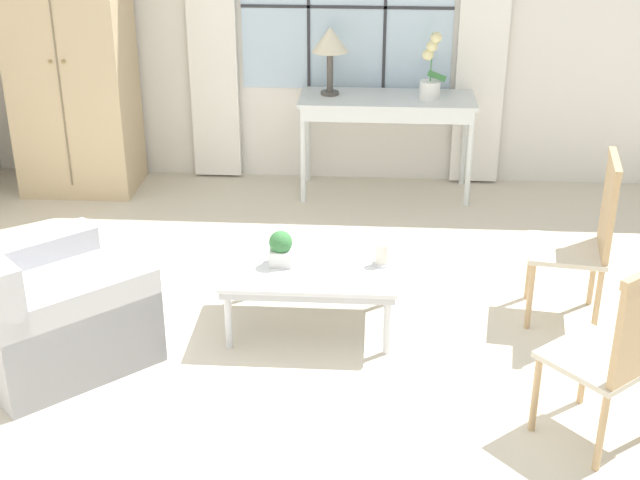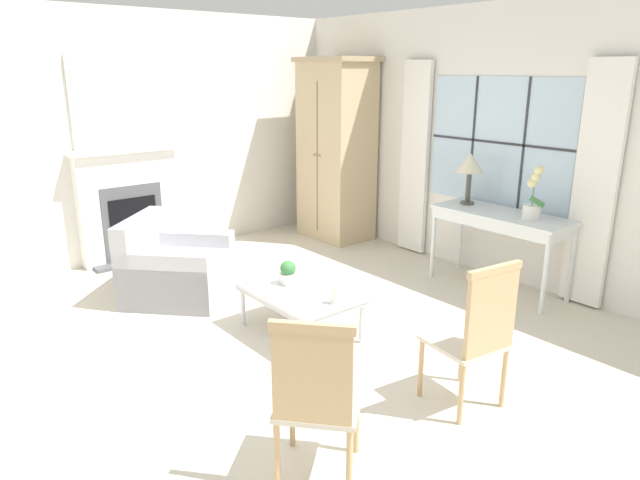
# 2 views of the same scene
# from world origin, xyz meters

# --- Properties ---
(ground_plane) EXTENTS (14.00, 14.00, 0.00)m
(ground_plane) POSITION_xyz_m (0.00, 0.00, 0.00)
(ground_plane) COLOR beige
(wall_back_windowed) EXTENTS (7.20, 0.14, 2.80)m
(wall_back_windowed) POSITION_xyz_m (0.00, 3.02, 1.38)
(wall_back_windowed) COLOR silver
(wall_back_windowed) RESTS_ON ground_plane
(armoire) EXTENTS (0.97, 0.68, 2.30)m
(armoire) POSITION_xyz_m (-2.13, 2.64, 1.15)
(armoire) COLOR tan
(armoire) RESTS_ON ground_plane
(console_table) EXTENTS (1.37, 0.55, 0.80)m
(console_table) POSITION_xyz_m (0.34, 2.67, 0.71)
(console_table) COLOR silver
(console_table) RESTS_ON ground_plane
(table_lamp) EXTENTS (0.28, 0.28, 0.53)m
(table_lamp) POSITION_xyz_m (-0.12, 2.71, 1.21)
(table_lamp) COLOR #4C4742
(table_lamp) RESTS_ON console_table
(potted_orchid) EXTENTS (0.20, 0.16, 0.51)m
(potted_orchid) POSITION_xyz_m (0.66, 2.64, 0.99)
(potted_orchid) COLOR white
(potted_orchid) RESTS_ON console_table
(armchair_upholstered) EXTENTS (1.27, 1.27, 0.80)m
(armchair_upholstered) POSITION_xyz_m (-1.53, 0.06, 0.27)
(armchair_upholstered) COLOR #B2B2B7
(armchair_upholstered) RESTS_ON ground_plane
(side_chair_wooden) EXTENTS (0.50, 0.50, 1.03)m
(side_chair_wooden) POSITION_xyz_m (1.50, 0.69, 0.57)
(side_chair_wooden) COLOR beige
(side_chair_wooden) RESTS_ON ground_plane
(accent_chair_wooden) EXTENTS (0.62, 0.62, 0.99)m
(accent_chair_wooden) POSITION_xyz_m (1.40, -0.55, 0.55)
(accent_chair_wooden) COLOR beige
(accent_chair_wooden) RESTS_ON ground_plane
(coffee_table) EXTENTS (0.99, 0.67, 0.40)m
(coffee_table) POSITION_xyz_m (-0.10, 0.49, 0.35)
(coffee_table) COLOR silver
(coffee_table) RESTS_ON ground_plane
(potted_plant_small) EXTENTS (0.14, 0.14, 0.21)m
(potted_plant_small) POSITION_xyz_m (-0.27, 0.50, 0.50)
(potted_plant_small) COLOR white
(potted_plant_small) RESTS_ON coffee_table
(pillar_candle) EXTENTS (0.11, 0.11, 0.14)m
(pillar_candle) POSITION_xyz_m (0.31, 0.53, 0.46)
(pillar_candle) COLOR silver
(pillar_candle) RESTS_ON coffee_table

